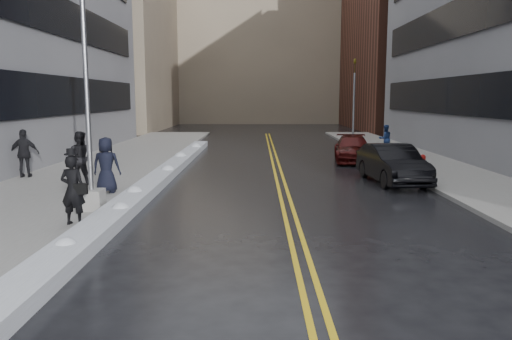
{
  "coord_description": "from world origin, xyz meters",
  "views": [
    {
      "loc": [
        1.55,
        -12.29,
        3.42
      ],
      "look_at": [
        1.51,
        2.22,
        1.3
      ],
      "focal_mm": 35.0,
      "sensor_mm": 36.0,
      "label": 1
    }
  ],
  "objects_px": {
    "lamppost": "(88,129)",
    "car_black": "(392,164)",
    "traffic_signal": "(354,98)",
    "car_maroon": "(353,149)",
    "pedestrian_c": "(106,165)",
    "pedestrian_b": "(80,158)",
    "pedestrian_fedora": "(73,190)",
    "pedestrian_d": "(25,153)",
    "pedestrian_east": "(385,139)",
    "fire_hydrant": "(423,162)"
  },
  "relations": [
    {
      "from": "pedestrian_east",
      "to": "car_black",
      "type": "distance_m",
      "value": 10.05
    },
    {
      "from": "traffic_signal",
      "to": "pedestrian_d",
      "type": "relative_size",
      "value": 3.03
    },
    {
      "from": "traffic_signal",
      "to": "pedestrian_b",
      "type": "xyz_separation_m",
      "value": [
        -13.66,
        -17.64,
        -2.25
      ]
    },
    {
      "from": "lamppost",
      "to": "car_black",
      "type": "bearing_deg",
      "value": 28.28
    },
    {
      "from": "fire_hydrant",
      "to": "car_black",
      "type": "bearing_deg",
      "value": -129.42
    },
    {
      "from": "fire_hydrant",
      "to": "car_black",
      "type": "distance_m",
      "value": 3.21
    },
    {
      "from": "pedestrian_fedora",
      "to": "traffic_signal",
      "type": "bearing_deg",
      "value": -107.48
    },
    {
      "from": "fire_hydrant",
      "to": "car_black",
      "type": "xyz_separation_m",
      "value": [
        -2.04,
        -2.48,
        0.23
      ]
    },
    {
      "from": "fire_hydrant",
      "to": "pedestrian_d",
      "type": "relative_size",
      "value": 0.37
    },
    {
      "from": "pedestrian_c",
      "to": "car_black",
      "type": "height_order",
      "value": "pedestrian_c"
    },
    {
      "from": "traffic_signal",
      "to": "pedestrian_d",
      "type": "bearing_deg",
      "value": -135.99
    },
    {
      "from": "car_black",
      "to": "pedestrian_b",
      "type": "bearing_deg",
      "value": -179.73
    },
    {
      "from": "pedestrian_d",
      "to": "fire_hydrant",
      "type": "bearing_deg",
      "value": 178.18
    },
    {
      "from": "lamppost",
      "to": "fire_hydrant",
      "type": "bearing_deg",
      "value": 33.04
    },
    {
      "from": "pedestrian_d",
      "to": "pedestrian_east",
      "type": "relative_size",
      "value": 1.19
    },
    {
      "from": "traffic_signal",
      "to": "car_maroon",
      "type": "bearing_deg",
      "value": -100.69
    },
    {
      "from": "fire_hydrant",
      "to": "car_black",
      "type": "relative_size",
      "value": 0.15
    },
    {
      "from": "pedestrian_fedora",
      "to": "pedestrian_d",
      "type": "relative_size",
      "value": 0.92
    },
    {
      "from": "traffic_signal",
      "to": "car_maroon",
      "type": "xyz_separation_m",
      "value": [
        -1.82,
        -9.62,
        -2.72
      ]
    },
    {
      "from": "pedestrian_c",
      "to": "pedestrian_east",
      "type": "xyz_separation_m",
      "value": [
        12.81,
        12.66,
        -0.13
      ]
    },
    {
      "from": "lamppost",
      "to": "car_black",
      "type": "height_order",
      "value": "lamppost"
    },
    {
      "from": "lamppost",
      "to": "traffic_signal",
      "type": "xyz_separation_m",
      "value": [
        11.8,
        22.0,
        0.87
      ]
    },
    {
      "from": "pedestrian_fedora",
      "to": "pedestrian_b",
      "type": "distance_m",
      "value": 6.37
    },
    {
      "from": "pedestrian_b",
      "to": "car_black",
      "type": "bearing_deg",
      "value": -170.41
    },
    {
      "from": "pedestrian_d",
      "to": "car_maroon",
      "type": "bearing_deg",
      "value": -165.06
    },
    {
      "from": "car_black",
      "to": "pedestrian_fedora",
      "type": "bearing_deg",
      "value": -149.79
    },
    {
      "from": "car_black",
      "to": "pedestrian_c",
      "type": "bearing_deg",
      "value": -170.16
    },
    {
      "from": "traffic_signal",
      "to": "pedestrian_b",
      "type": "height_order",
      "value": "traffic_signal"
    },
    {
      "from": "lamppost",
      "to": "pedestrian_c",
      "type": "bearing_deg",
      "value": 97.54
    },
    {
      "from": "pedestrian_fedora",
      "to": "car_maroon",
      "type": "xyz_separation_m",
      "value": [
        9.88,
        14.08,
        -0.38
      ]
    },
    {
      "from": "fire_hydrant",
      "to": "pedestrian_c",
      "type": "relative_size",
      "value": 0.38
    },
    {
      "from": "lamppost",
      "to": "pedestrian_d",
      "type": "distance_m",
      "value": 7.79
    },
    {
      "from": "pedestrian_b",
      "to": "pedestrian_fedora",
      "type": "bearing_deg",
      "value": 112.03
    },
    {
      "from": "pedestrian_b",
      "to": "pedestrian_d",
      "type": "bearing_deg",
      "value": -26.03
    },
    {
      "from": "pedestrian_b",
      "to": "car_maroon",
      "type": "relative_size",
      "value": 0.43
    },
    {
      "from": "pedestrian_fedora",
      "to": "pedestrian_d",
      "type": "height_order",
      "value": "pedestrian_d"
    },
    {
      "from": "pedestrian_fedora",
      "to": "pedestrian_c",
      "type": "xyz_separation_m",
      "value": [
        -0.45,
        4.37,
        0.05
      ]
    },
    {
      "from": "pedestrian_c",
      "to": "car_maroon",
      "type": "relative_size",
      "value": 0.41
    },
    {
      "from": "pedestrian_d",
      "to": "pedestrian_east",
      "type": "xyz_separation_m",
      "value": [
        17.19,
        9.3,
        -0.16
      ]
    },
    {
      "from": "lamppost",
      "to": "pedestrian_b",
      "type": "xyz_separation_m",
      "value": [
        -1.86,
        4.36,
        -1.38
      ]
    },
    {
      "from": "lamppost",
      "to": "pedestrian_c",
      "type": "xyz_separation_m",
      "value": [
        -0.35,
        2.67,
        -1.42
      ]
    },
    {
      "from": "pedestrian_c",
      "to": "pedestrian_b",
      "type": "bearing_deg",
      "value": -48.52
    },
    {
      "from": "pedestrian_fedora",
      "to": "pedestrian_d",
      "type": "distance_m",
      "value": 9.12
    },
    {
      "from": "traffic_signal",
      "to": "car_maroon",
      "type": "height_order",
      "value": "traffic_signal"
    },
    {
      "from": "car_maroon",
      "to": "pedestrian_d",
      "type": "bearing_deg",
      "value": -149.5
    },
    {
      "from": "pedestrian_fedora",
      "to": "pedestrian_east",
      "type": "xyz_separation_m",
      "value": [
        12.36,
        17.03,
        -0.08
      ]
    },
    {
      "from": "fire_hydrant",
      "to": "pedestrian_b",
      "type": "relative_size",
      "value": 0.36
    },
    {
      "from": "pedestrian_d",
      "to": "car_black",
      "type": "bearing_deg",
      "value": 169.64
    },
    {
      "from": "lamppost",
      "to": "fire_hydrant",
      "type": "relative_size",
      "value": 10.45
    },
    {
      "from": "pedestrian_east",
      "to": "pedestrian_b",
      "type": "bearing_deg",
      "value": 26.26
    }
  ]
}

